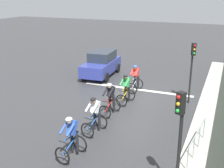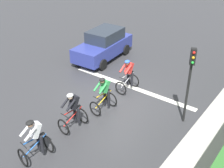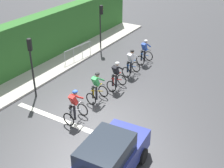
{
  "view_description": "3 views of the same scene",
  "coord_description": "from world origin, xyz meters",
  "views": [
    {
      "loc": [
        -5.09,
        15.11,
        5.98
      ],
      "look_at": [
        0.83,
        0.69,
        0.86
      ],
      "focal_mm": 46.52,
      "sensor_mm": 36.0,
      "label": 1
    },
    {
      "loc": [
        -6.86,
        9.55,
        7.49
      ],
      "look_at": [
        -0.15,
        0.51,
        1.06
      ],
      "focal_mm": 46.93,
      "sensor_mm": 36.0,
      "label": 2
    },
    {
      "loc": [
        7.63,
        -10.22,
        8.47
      ],
      "look_at": [
        0.29,
        1.96,
        0.76
      ],
      "focal_mm": 47.39,
      "sensor_mm": 36.0,
      "label": 3
    }
  ],
  "objects": [
    {
      "name": "cyclist_trailing",
      "position": [
        -0.02,
        -0.97,
        0.8
      ],
      "size": [
        0.76,
        1.13,
        1.66
      ],
      "color": "black",
      "rests_on": "ground"
    },
    {
      "name": "road_marking_stop_line",
      "position": [
        0.0,
        -1.32,
        0.0
      ],
      "size": [
        7.0,
        0.3,
        0.01
      ],
      "primitive_type": "cube",
      "color": "silver",
      "rests_on": "ground"
    },
    {
      "name": "traffic_light_near_crossing",
      "position": [
        -3.36,
        -0.2,
        2.22
      ],
      "size": [
        0.27,
        0.29,
        3.34
      ],
      "color": "black",
      "rests_on": "ground"
    },
    {
      "name": "cyclist_mid",
      "position": [
        0.05,
        2.82,
        0.8
      ],
      "size": [
        0.8,
        1.15,
        1.66
      ],
      "color": "black",
      "rests_on": "ground"
    },
    {
      "name": "cyclist_fourth",
      "position": [
        -0.16,
        1.11,
        0.8
      ],
      "size": [
        0.79,
        1.15,
        1.66
      ],
      "color": "black",
      "rests_on": "ground"
    },
    {
      "name": "car_navy",
      "position": [
        3.27,
        -3.26,
        0.87
      ],
      "size": [
        2.08,
        4.2,
        1.76
      ],
      "color": "navy",
      "rests_on": "ground"
    },
    {
      "name": "cyclist_second",
      "position": [
        -0.07,
        4.86,
        0.8
      ],
      "size": [
        0.85,
        1.18,
        1.66
      ],
      "color": "black",
      "rests_on": "ground"
    },
    {
      "name": "ground_plane",
      "position": [
        0.0,
        0.0,
        0.0
      ],
      "size": [
        80.0,
        80.0,
        0.0
      ],
      "primitive_type": "plane",
      "color": "#333335"
    }
  ]
}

